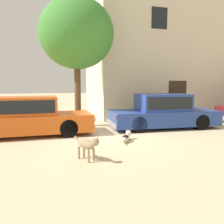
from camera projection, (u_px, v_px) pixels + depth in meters
name	position (u px, v px, depth m)	size (l,w,h in m)	color
ground_plane	(109.00, 137.00, 8.74)	(80.00, 80.00, 0.00)	#CCB78E
parked_sedan_nearest	(28.00, 117.00, 8.95)	(4.85, 1.74, 1.47)	#D15619
parked_sedan_second	(163.00, 111.00, 10.50)	(4.88, 2.11, 1.50)	navy
apartment_block	(182.00, 53.00, 15.85)	(12.09, 5.10, 7.93)	beige
stray_dog_spotted	(88.00, 145.00, 6.04)	(0.55, 0.93, 0.66)	#997F60
stray_dog_tan	(126.00, 137.00, 8.09)	(0.65, 0.96, 0.34)	beige
acacia_tree_left	(77.00, 34.00, 10.47)	(3.30, 2.97, 5.72)	brown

